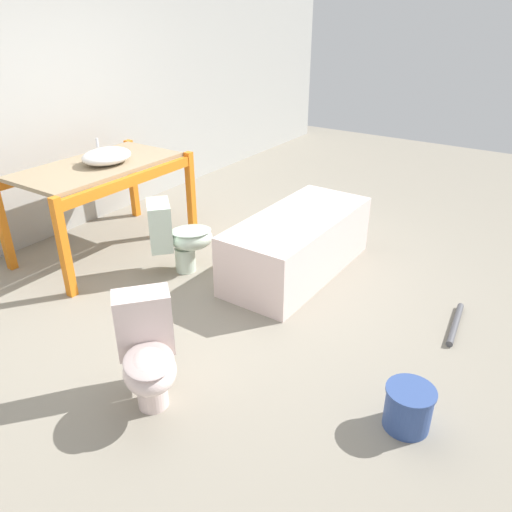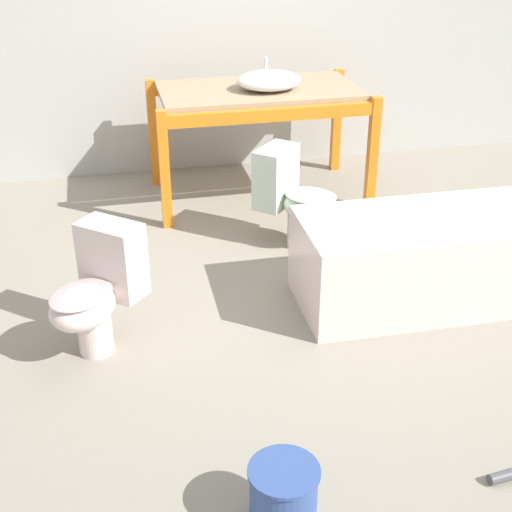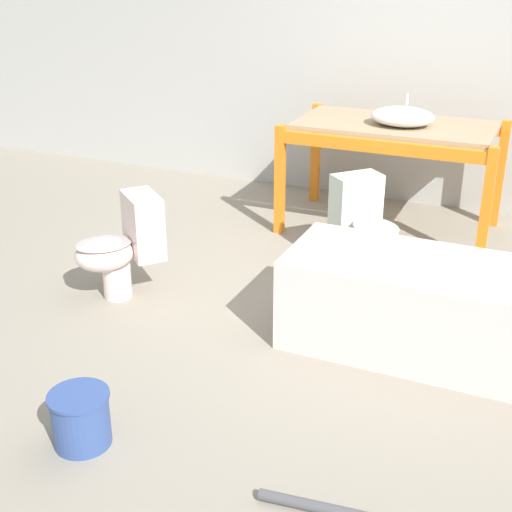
% 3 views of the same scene
% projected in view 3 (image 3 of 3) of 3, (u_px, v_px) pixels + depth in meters
% --- Properties ---
extents(ground_plane, '(12.00, 12.00, 0.00)m').
position_uv_depth(ground_plane, '(335.00, 306.00, 4.56)').
color(ground_plane, gray).
extents(warehouse_wall_rear, '(10.80, 0.08, 3.20)m').
position_uv_depth(warehouse_wall_rear, '(427.00, 14.00, 5.79)').
color(warehouse_wall_rear, '#ADADA8').
rests_on(warehouse_wall_rear, ground_plane).
extents(shelving_rack, '(1.63, 0.92, 0.87)m').
position_uv_depth(shelving_rack, '(394.00, 139.00, 5.50)').
color(shelving_rack, orange).
rests_on(shelving_rack, ground_plane).
extents(sink_basin, '(0.48, 0.39, 0.22)m').
position_uv_depth(sink_basin, '(403.00, 116.00, 5.34)').
color(sink_basin, white).
rests_on(sink_basin, shelving_rack).
extents(bathtub_main, '(1.57, 0.69, 0.54)m').
position_uv_depth(bathtub_main, '(427.00, 301.00, 3.95)').
color(bathtub_main, silver).
rests_on(bathtub_main, ground_plane).
extents(toilet_near, '(0.60, 0.63, 0.67)m').
position_uv_depth(toilet_near, '(123.00, 244.00, 4.56)').
color(toilet_near, silver).
rests_on(toilet_near, ground_plane).
extents(toilet_far, '(0.62, 0.61, 0.67)m').
position_uv_depth(toilet_far, '(366.00, 224.00, 4.89)').
color(toilet_far, silver).
rests_on(toilet_far, ground_plane).
extents(bucket_white, '(0.28, 0.28, 0.27)m').
position_uv_depth(bucket_white, '(81.00, 417.00, 3.26)').
color(bucket_white, '#334C8C').
rests_on(bucket_white, ground_plane).
extents(loose_pipe, '(0.57, 0.11, 0.05)m').
position_uv_depth(loose_pipe, '(326.00, 509.00, 2.89)').
color(loose_pipe, '#4C4C51').
rests_on(loose_pipe, ground_plane).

